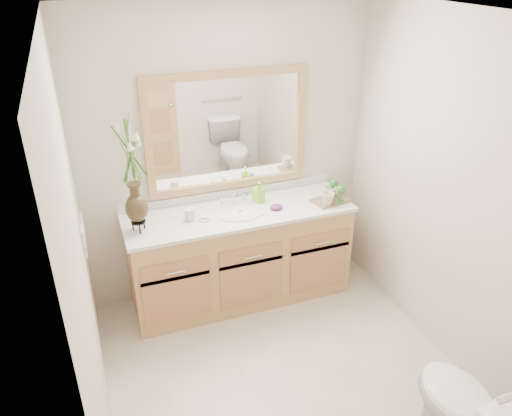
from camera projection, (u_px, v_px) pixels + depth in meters
name	position (u px, v px, depth m)	size (l,w,h in m)	color
floor	(287.00, 378.00, 3.52)	(2.60, 2.60, 0.00)	beige
ceiling	(301.00, 16.00, 2.41)	(2.40, 2.60, 0.02)	white
wall_back	(228.00, 155.00, 4.05)	(2.40, 0.02, 2.40)	beige
wall_front	(432.00, 393.00, 1.88)	(2.40, 0.02, 2.40)	beige
wall_left	(82.00, 271.00, 2.60)	(0.02, 2.60, 2.40)	beige
wall_right	(457.00, 200.00, 3.33)	(0.02, 2.60, 2.40)	beige
vanity	(240.00, 256.00, 4.18)	(1.80, 0.55, 0.80)	tan
counter	(239.00, 213.00, 3.99)	(1.84, 0.57, 0.03)	silver
sink	(240.00, 218.00, 3.99)	(0.38, 0.34, 0.23)	white
mirror	(228.00, 132.00, 3.93)	(1.32, 0.04, 0.97)	white
switch_plate	(83.00, 236.00, 3.34)	(0.02, 0.12, 0.12)	white
toilet	(468.00, 415.00, 2.80)	(0.42, 0.75, 0.74)	white
flower_vase	(131.00, 163.00, 3.45)	(0.19, 0.19, 0.80)	black
tumbler	(190.00, 215.00, 3.82)	(0.07, 0.07, 0.10)	beige
soap_dish	(205.00, 218.00, 3.85)	(0.10, 0.10, 0.03)	beige
soap_bottle	(258.00, 193.00, 4.09)	(0.07, 0.08, 0.16)	#8CDB33
purple_dish	(276.00, 207.00, 4.00)	(0.11, 0.09, 0.04)	#5B246D
tray	(330.00, 200.00, 4.13)	(0.29, 0.19, 0.01)	brown
mug_left	(328.00, 198.00, 4.03)	(0.11, 0.10, 0.11)	beige
mug_right	(330.00, 192.00, 4.13)	(0.11, 0.10, 0.11)	beige
goblet_front	(341.00, 191.00, 4.05)	(0.07, 0.07, 0.15)	#267226
goblet_back	(334.00, 185.00, 4.15)	(0.07, 0.07, 0.15)	#267226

